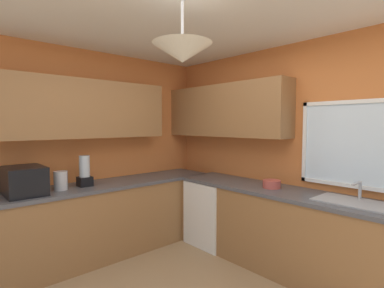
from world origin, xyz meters
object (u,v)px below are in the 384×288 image
at_px(microwave, 24,181).
at_px(kettle, 61,181).
at_px(blender_appliance, 85,172).
at_px(sink_assembly, 354,202).
at_px(dishwasher, 214,212).
at_px(bowl, 272,184).

xyz_separation_m(microwave, kettle, (0.02, 0.35, -0.04)).
bearing_deg(blender_appliance, sink_assembly, 32.92).
height_order(dishwasher, blender_appliance, blender_appliance).
relative_size(sink_assembly, bowl, 3.24).
bearing_deg(blender_appliance, kettle, -85.88).
distance_m(dishwasher, blender_appliance, 1.77).
distance_m(kettle, blender_appliance, 0.28).
xyz_separation_m(microwave, sink_assembly, (2.39, 2.18, -0.13)).
height_order(dishwasher, bowl, bowl).
xyz_separation_m(microwave, blender_appliance, (0.00, 0.63, 0.02)).
xyz_separation_m(sink_assembly, bowl, (-0.87, -0.01, 0.03)).
distance_m(kettle, sink_assembly, 2.99).
bearing_deg(kettle, blender_appliance, 94.12).
relative_size(kettle, bowl, 1.04).
xyz_separation_m(bowl, blender_appliance, (-1.53, -1.54, 0.12)).
distance_m(microwave, bowl, 2.66).
xyz_separation_m(kettle, bowl, (1.51, 1.82, -0.06)).
xyz_separation_m(dishwasher, microwave, (-0.66, -2.14, 0.61)).
relative_size(microwave, sink_assembly, 0.74).
bearing_deg(bowl, blender_appliance, -134.69).
bearing_deg(sink_assembly, bowl, -179.60).
height_order(microwave, blender_appliance, blender_appliance).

